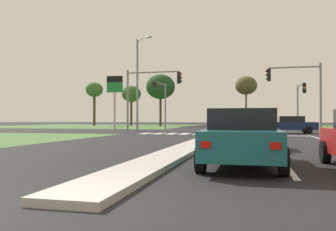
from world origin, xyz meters
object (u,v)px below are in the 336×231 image
car_beige_sixth (226,122)px  car_grey_third (241,130)px  car_white_fourth (220,122)px  treeline_fourth (246,86)px  traffic_signal_far_left (161,96)px  traffic_signal_far_right (300,97)px  car_teal_near (243,137)px  pedestrian_at_median (232,120)px  car_navy_second (290,125)px  treeline_near (94,91)px  fuel_price_totem (115,91)px  treeline_second (131,94)px  traffic_signal_near_right (300,86)px  street_lamp_second (139,80)px  traffic_signal_near_left (148,89)px  treeline_third (160,87)px

car_beige_sixth → car_grey_third: bearing=94.8°
car_white_fourth → treeline_fourth: bearing=-123.1°
car_white_fourth → traffic_signal_far_left: size_ratio=0.80×
car_grey_third → traffic_signal_far_right: bearing=76.8°
car_teal_near → traffic_signal_far_left: traffic_signal_far_left is taller
car_white_fourth → pedestrian_at_median: bearing=103.6°
car_navy_second → car_grey_third: (-3.73, -16.67, 0.00)m
treeline_near → fuel_price_totem: bearing=-59.9°
traffic_signal_far_left → fuel_price_totem: fuel_price_totem is taller
treeline_near → treeline_second: (6.02, 3.74, -0.54)m
car_grey_third → traffic_signal_near_right: size_ratio=0.76×
traffic_signal_far_left → street_lamp_second: size_ratio=0.62×
traffic_signal_near_left → treeline_second: (-14.31, 36.15, 2.36)m
car_grey_third → street_lamp_second: size_ratio=0.46×
car_teal_near → car_navy_second: car_navy_second is taller
car_navy_second → car_white_fourth: (-8.29, 25.50, 0.03)m
traffic_signal_far_left → street_lamp_second: 7.09m
traffic_signal_near_left → treeline_second: bearing=111.6°
car_navy_second → fuel_price_totem: fuel_price_totem is taller
street_lamp_second → treeline_near: bearing=122.8°
car_white_fourth → pedestrian_at_median: 10.45m
car_grey_third → treeline_third: 49.66m
car_navy_second → traffic_signal_far_left: (-13.49, 6.73, 3.13)m
street_lamp_second → traffic_signal_far_right: bearing=23.4°
car_navy_second → street_lamp_second: street_lamp_second is taller
car_navy_second → car_white_fourth: size_ratio=1.02×
traffic_signal_far_right → street_lamp_second: (-15.68, -6.77, 1.55)m
car_beige_sixth → treeline_near: bearing=17.6°
car_white_fourth → treeline_near: treeline_near is taller
traffic_signal_near_left → treeline_third: treeline_third is taller
car_teal_near → treeline_third: size_ratio=0.48×
car_beige_sixth → treeline_third: bearing=25.5°
treeline_second → treeline_third: bearing=-14.8°
traffic_signal_far_left → treeline_third: size_ratio=0.59×
car_grey_third → traffic_signal_near_right: (3.99, 12.09, 2.94)m
traffic_signal_near_left → pedestrian_at_median: (5.89, 19.93, -2.58)m
traffic_signal_far_right → treeline_third: (-21.43, 23.38, 3.70)m
pedestrian_at_median → treeline_second: 26.38m
treeline_second → fuel_price_totem: bearing=-74.0°
traffic_signal_far_right → car_white_fourth: bearing=117.8°
treeline_near → pedestrian_at_median: bearing=-25.5°
street_lamp_second → treeline_third: 30.76m
street_lamp_second → pedestrian_at_median: size_ratio=5.34×
traffic_signal_far_right → treeline_near: size_ratio=0.66×
pedestrian_at_median → traffic_signal_far_left: bearing=-157.7°
car_grey_third → fuel_price_totem: size_ratio=0.69×
treeline_fourth → car_navy_second: bearing=-82.4°
traffic_signal_far_left → fuel_price_totem: bearing=-144.4°
traffic_signal_near_right → car_grey_third: bearing=-108.3°
car_white_fourth → car_grey_third: bearing=96.2°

